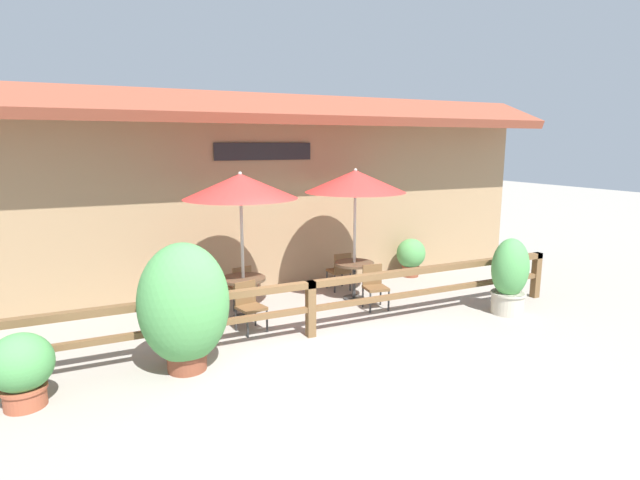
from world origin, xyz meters
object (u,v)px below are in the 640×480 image
patio_umbrella_near (240,186)px  potted_plant_corner_fern (22,368)px  chair_middle_wallside (340,269)px  potted_plant_entrance_palm (411,255)px  patio_umbrella_middle (355,181)px  chair_middle_streetside (375,285)px  chair_near_streetside (249,304)px  potted_plant_small_flowering (510,276)px  dining_table_middle (354,270)px  potted_plant_broad_leaf (184,305)px  chair_near_wallside (239,285)px  dining_table_near (243,286)px

patio_umbrella_near → potted_plant_corner_fern: (-3.32, -1.91, -1.92)m
chair_middle_wallside → potted_plant_entrance_palm: (2.09, 0.32, 0.05)m
patio_umbrella_middle → chair_middle_wallside: 2.07m
patio_umbrella_near → chair_middle_streetside: (2.48, -0.49, -1.95)m
chair_near_streetside → potted_plant_small_flowering: potted_plant_small_flowering is taller
dining_table_middle → potted_plant_small_flowering: size_ratio=0.56×
chair_middle_streetside → chair_middle_wallside: bearing=100.5°
patio_umbrella_near → dining_table_middle: patio_umbrella_near is taller
chair_middle_streetside → potted_plant_broad_leaf: (-3.82, -1.22, 0.48)m
chair_near_wallside → patio_umbrella_middle: size_ratio=0.31×
dining_table_near → potted_plant_broad_leaf: bearing=-128.2°
patio_umbrella_middle → chair_middle_streetside: (0.08, -0.68, -1.95)m
chair_near_streetside → dining_table_middle: size_ratio=1.05×
dining_table_near → chair_middle_wallside: chair_middle_wallside is taller
chair_near_streetside → potted_plant_small_flowering: (4.69, -1.21, 0.26)m
chair_near_wallside → potted_plant_small_flowering: size_ratio=0.59×
chair_middle_wallside → chair_near_streetside: bearing=30.2°
potted_plant_entrance_palm → dining_table_near: bearing=-165.3°
dining_table_middle → potted_plant_small_flowering: potted_plant_small_flowering is taller
patio_umbrella_middle → chair_near_streetside: bearing=-162.1°
chair_near_wallside → potted_plant_small_flowering: potted_plant_small_flowering is taller
patio_umbrella_near → chair_near_streetside: 2.05m
chair_middle_wallside → dining_table_near: bearing=19.2°
dining_table_near → potted_plant_small_flowering: potted_plant_small_flowering is taller
potted_plant_corner_fern → patio_umbrella_middle: bearing=20.1°
chair_near_wallside → patio_umbrella_middle: patio_umbrella_middle is taller
dining_table_near → potted_plant_corner_fern: potted_plant_corner_fern is taller
chair_middle_streetside → potted_plant_entrance_palm: size_ratio=0.91×
chair_middle_streetside → potted_plant_corner_fern: (-5.80, -1.41, 0.03)m
patio_umbrella_middle → dining_table_middle: bearing=0.0°
patio_umbrella_near → potted_plant_broad_leaf: size_ratio=1.46×
potted_plant_broad_leaf → dining_table_middle: bearing=26.8°
patio_umbrella_middle → chair_middle_wallside: (0.02, 0.68, -1.95)m
potted_plant_broad_leaf → chair_middle_streetside: bearing=17.6°
chair_near_wallside → potted_plant_broad_leaf: potted_plant_broad_leaf is taller
dining_table_near → potted_plant_broad_leaf: potted_plant_broad_leaf is taller
potted_plant_corner_fern → potted_plant_entrance_palm: bearing=21.5°
potted_plant_small_flowering → potted_plant_entrance_palm: 3.02m
chair_near_wallside → potted_plant_corner_fern: size_ratio=0.90×
chair_middle_wallside → chair_middle_streetside: bearing=92.1°
dining_table_near → potted_plant_small_flowering: 4.95m
chair_middle_wallside → potted_plant_entrance_palm: potted_plant_entrance_palm is taller
potted_plant_small_flowering → potted_plant_entrance_palm: bearing=91.7°
potted_plant_entrance_palm → chair_middle_wallside: bearing=-171.2°
dining_table_near → chair_middle_wallside: size_ratio=0.96×
chair_near_streetside → potted_plant_corner_fern: potted_plant_corner_fern is taller
chair_middle_wallside → potted_plant_broad_leaf: (-3.77, -2.57, 0.48)m
patio_umbrella_middle → dining_table_middle: (0.00, 0.00, -1.81)m
chair_middle_streetside → chair_middle_wallside: 1.35m
potted_plant_corner_fern → potted_plant_small_flowering: potted_plant_small_flowering is taller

